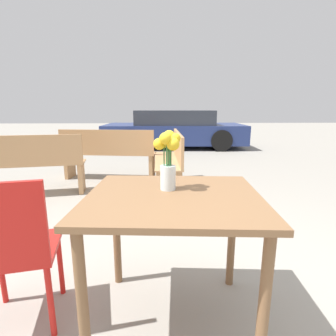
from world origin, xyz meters
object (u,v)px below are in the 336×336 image
at_px(bench_near, 172,159).
at_px(flower_vase, 168,159).
at_px(bench_far, 16,163).
at_px(table_front, 173,215).
at_px(bench_middle, 108,153).
at_px(parked_car, 174,129).
at_px(cafe_chair, 13,246).

bearing_deg(bench_near, flower_vase, -93.67).
bearing_deg(bench_far, table_front, -48.29).
height_order(flower_vase, bench_near, flower_vase).
distance_m(bench_middle, parked_car, 4.01).
xyz_separation_m(flower_vase, bench_far, (-1.96, 2.13, -0.45)).
bearing_deg(bench_near, table_front, -92.93).
bearing_deg(bench_near, parked_car, 85.96).
xyz_separation_m(cafe_chair, parked_car, (1.27, 6.89, 0.05)).
distance_m(flower_vase, bench_far, 2.93).
distance_m(bench_far, parked_car, 5.23).
height_order(flower_vase, parked_car, parked_car).
distance_m(bench_near, bench_far, 2.13).
xyz_separation_m(table_front, flower_vase, (-0.03, 0.10, 0.28)).
xyz_separation_m(table_front, bench_near, (0.13, 2.50, -0.19)).
height_order(bench_near, parked_car, parked_car).
bearing_deg(bench_middle, bench_far, -141.42).
relative_size(cafe_chair, bench_far, 0.48).
bearing_deg(bench_far, parked_car, 62.43).
xyz_separation_m(cafe_chair, bench_near, (0.96, 2.54, -0.05)).
height_order(bench_middle, bench_far, same).
distance_m(cafe_chair, bench_far, 2.54).
relative_size(flower_vase, parked_car, 0.08).
bearing_deg(parked_car, bench_near, -94.04).
relative_size(table_front, bench_far, 0.53).
bearing_deg(parked_car, table_front, -93.63).
xyz_separation_m(cafe_chair, bench_middle, (-0.08, 3.12, -0.04)).
distance_m(table_front, flower_vase, 0.30).
xyz_separation_m(flower_vase, bench_middle, (-0.88, 2.99, -0.46)).
relative_size(flower_vase, bench_near, 0.23).
bearing_deg(table_front, flower_vase, 105.40).
relative_size(bench_far, parked_car, 0.42).
height_order(bench_middle, parked_car, parked_car).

